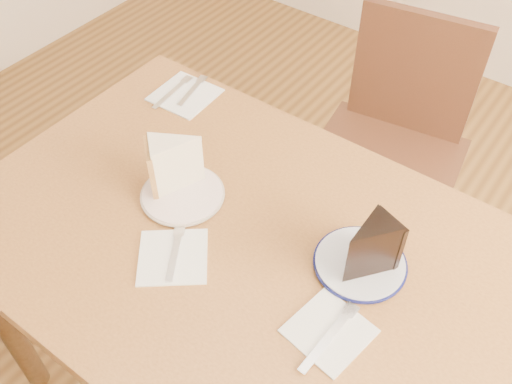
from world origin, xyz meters
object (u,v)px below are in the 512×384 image
(plate_navy, at_px, (360,263))
(carrot_cake, at_px, (178,164))
(table, at_px, (241,267))
(chocolate_cake, at_px, (366,252))
(plate_cream, at_px, (183,195))
(chair_far, at_px, (389,149))

(plate_navy, height_order, carrot_cake, carrot_cake)
(table, distance_m, chocolate_cake, 0.30)
(plate_cream, xyz_separation_m, chocolate_cake, (0.42, 0.05, 0.06))
(plate_cream, relative_size, plate_navy, 1.00)
(plate_cream, xyz_separation_m, carrot_cake, (-0.02, 0.02, 0.06))
(plate_cream, bearing_deg, plate_navy, 9.53)
(table, bearing_deg, chocolate_cake, 17.10)
(plate_cream, distance_m, carrot_cake, 0.07)
(table, xyz_separation_m, carrot_cake, (-0.20, 0.04, 0.17))
(chair_far, bearing_deg, chocolate_cake, 99.72)
(table, relative_size, carrot_cake, 10.54)
(chair_far, height_order, plate_navy, chair_far)
(chair_far, height_order, plate_cream, chair_far)
(plate_cream, bearing_deg, chocolate_cake, 7.33)
(plate_cream, bearing_deg, chair_far, 73.74)
(carrot_cake, height_order, chocolate_cake, carrot_cake)
(chair_far, relative_size, carrot_cake, 7.73)
(plate_navy, relative_size, chocolate_cake, 1.58)
(plate_cream, xyz_separation_m, plate_navy, (0.41, 0.07, 0.00))
(chair_far, bearing_deg, plate_cream, 64.65)
(table, height_order, carrot_cake, carrot_cake)
(table, bearing_deg, plate_cream, 173.31)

